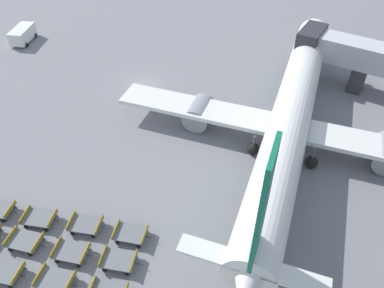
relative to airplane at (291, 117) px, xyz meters
name	(u,v)px	position (x,y,z in m)	size (l,w,h in m)	color
ground_plane	(143,84)	(-18.56, 2.76, -2.92)	(500.00, 500.00, 0.00)	gray
jet_bridge	(382,66)	(7.05, 12.66, 0.68)	(16.48, 6.12, 6.05)	silver
airplane	(291,117)	(0.00, 0.00, 0.00)	(35.03, 41.13, 13.57)	white
service_van	(23,34)	(-39.96, 5.31, -1.82)	(3.47, 5.06, 2.02)	white
baggage_dolly_row_near_col_b	(4,272)	(-14.50, -23.25, -2.45)	(3.27, 2.25, 0.92)	slate
baggage_dolly_row_near_col_c	(55,280)	(-10.76, -22.21, -2.45)	(3.26, 2.18, 0.92)	slate
baggage_dolly_row_mid_a_col_b	(25,241)	(-15.02, -20.67, -2.45)	(3.27, 2.20, 0.92)	slate
baggage_dolly_row_mid_a_col_c	(71,252)	(-11.19, -19.92, -2.45)	(3.27, 2.27, 0.92)	slate
baggage_dolly_row_mid_a_col_d	(119,260)	(-7.61, -18.99, -2.45)	(3.28, 2.33, 0.92)	slate
baggage_dolly_row_mid_b_col_b	(40,218)	(-15.52, -18.52, -2.45)	(3.28, 2.35, 0.92)	slate
baggage_dolly_row_mid_b_col_c	(86,224)	(-11.76, -17.45, -2.45)	(3.28, 2.35, 0.92)	slate
baggage_dolly_row_mid_b_col_d	(131,233)	(-8.05, -16.65, -2.45)	(3.28, 2.28, 0.92)	slate
stand_guidance_stripe	(260,199)	(0.01, -8.65, -2.92)	(3.72, 36.00, 0.01)	yellow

